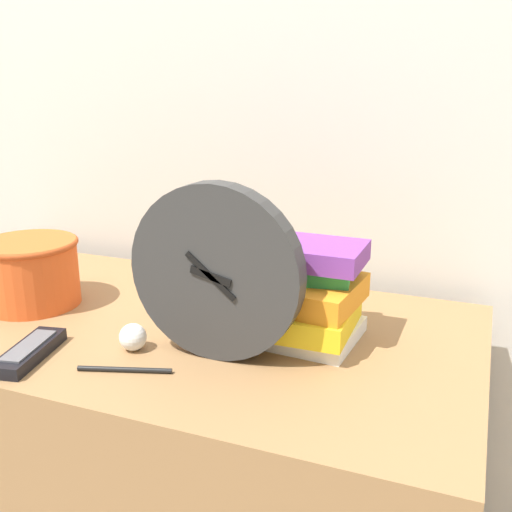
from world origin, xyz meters
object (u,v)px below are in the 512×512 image
(book_stack, at_px, (295,292))
(tv_remote, at_px, (29,352))
(crumpled_paper_ball, at_px, (133,337))
(basket, at_px, (30,270))
(pen, at_px, (125,370))
(desk_clock, at_px, (216,273))

(book_stack, bearing_deg, tv_remote, -147.34)
(crumpled_paper_ball, bearing_deg, basket, 160.74)
(tv_remote, bearing_deg, basket, 129.55)
(tv_remote, distance_m, pen, 0.17)
(tv_remote, bearing_deg, crumpled_paper_ball, 31.98)
(desk_clock, bearing_deg, book_stack, 52.10)
(tv_remote, xyz_separation_m, pen, (0.17, 0.02, -0.01))
(desk_clock, distance_m, crumpled_paper_ball, 0.18)
(tv_remote, bearing_deg, desk_clock, 23.05)
(basket, relative_size, tv_remote, 1.18)
(basket, bearing_deg, desk_clock, -9.47)
(book_stack, bearing_deg, desk_clock, -127.90)
(tv_remote, relative_size, crumpled_paper_ball, 3.53)
(desk_clock, relative_size, book_stack, 1.20)
(book_stack, relative_size, basket, 1.25)
(basket, bearing_deg, crumpled_paper_ball, -19.26)
(book_stack, xyz_separation_m, pen, (-0.20, -0.22, -0.08))
(crumpled_paper_ball, bearing_deg, book_stack, 33.06)
(basket, xyz_separation_m, crumpled_paper_ball, (0.29, -0.10, -0.05))
(book_stack, bearing_deg, basket, -174.93)
(crumpled_paper_ball, relative_size, pen, 0.32)
(desk_clock, distance_m, book_stack, 0.16)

